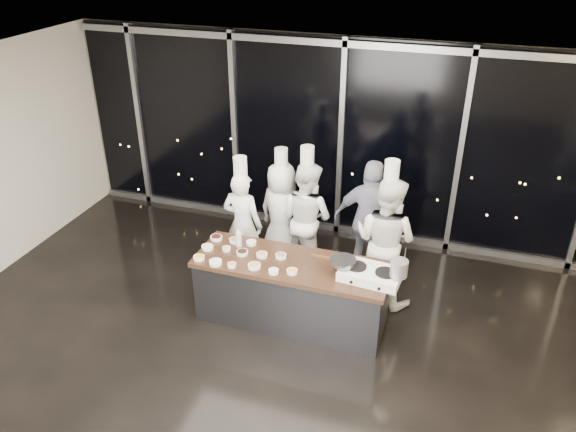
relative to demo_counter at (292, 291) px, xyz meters
name	(u,v)px	position (x,y,z in m)	size (l,w,h in m)	color
ground	(268,365)	(0.00, -0.90, -0.45)	(9.00, 9.00, 0.00)	black
room_shell	(281,199)	(0.18, -0.90, 1.79)	(9.02, 7.02, 3.21)	beige
window_wall	(341,141)	(0.00, 2.53, 1.14)	(8.90, 0.11, 3.20)	black
demo_counter	(292,291)	(0.00, 0.00, 0.00)	(2.46, 0.86, 0.90)	#3B3B40
stove	(370,274)	(1.00, -0.04, 0.51)	(0.76, 0.51, 0.14)	white
frying_pan	(342,261)	(0.65, -0.02, 0.61)	(0.57, 0.35, 0.05)	slate
stock_pot	(399,268)	(1.33, -0.08, 0.69)	(0.20, 0.20, 0.20)	#AFAFB1
prep_bowls	(240,254)	(-0.67, -0.06, 0.47)	(1.36, 0.73, 0.05)	white
squeeze_bottle	(239,238)	(-0.78, 0.16, 0.58)	(0.08, 0.08, 0.27)	silver
chef_far_left	(243,224)	(-1.01, 0.83, 0.39)	(0.62, 0.43, 1.86)	white
chef_left	(282,212)	(-0.60, 1.37, 0.36)	(0.90, 0.72, 1.83)	white
chef_center	(306,217)	(-0.17, 1.22, 0.43)	(1.03, 0.92, 1.97)	white
guest	(371,222)	(0.75, 1.30, 0.47)	(1.12, 0.55, 1.85)	#131635
chef_right	(385,240)	(1.03, 0.87, 0.47)	(1.08, 0.97, 2.07)	white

